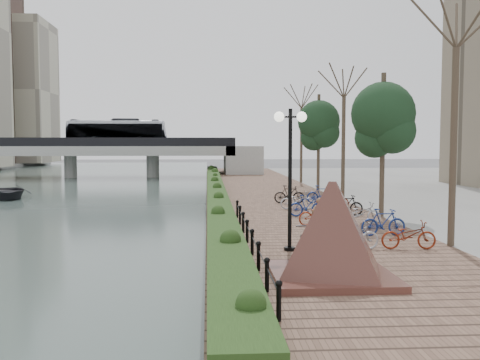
{
  "coord_description": "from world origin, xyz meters",
  "views": [
    {
      "loc": [
        0.07,
        -14.81,
        3.86
      ],
      "look_at": [
        1.69,
        11.8,
        2.0
      ],
      "focal_mm": 40.0,
      "sensor_mm": 36.0,
      "label": 1
    }
  ],
  "objects": [
    {
      "name": "promenade",
      "position": [
        4.0,
        17.5,
        0.25
      ],
      "size": [
        8.0,
        75.0,
        0.5
      ],
      "primitive_type": "cube",
      "color": "brown",
      "rests_on": "ground"
    },
    {
      "name": "river_water",
      "position": [
        -15.0,
        25.0,
        0.01
      ],
      "size": [
        30.0,
        130.0,
        0.02
      ],
      "primitive_type": "cube",
      "color": "#405049",
      "rests_on": "ground"
    },
    {
      "name": "boat",
      "position": [
        -13.7,
        22.72,
        0.49
      ],
      "size": [
        4.71,
        5.46,
        0.95
      ],
      "primitive_type": "imported",
      "rotation": [
        0.0,
        0.0,
        0.37
      ],
      "color": "black",
      "rests_on": "river_water"
    },
    {
      "name": "bicycle_parking",
      "position": [
        5.5,
        7.85,
        0.97
      ],
      "size": [
        2.4,
        14.69,
        1.0
      ],
      "color": "#AFAFB4",
      "rests_on": "promenade"
    },
    {
      "name": "pedestrian",
      "position": [
        3.86,
        2.94,
        1.26
      ],
      "size": [
        0.62,
        0.47,
        1.52
      ],
      "primitive_type": "imported",
      "rotation": [
        0.0,
        0.0,
        2.94
      ],
      "color": "brown",
      "rests_on": "promenade"
    },
    {
      "name": "hedge",
      "position": [
        0.6,
        20.0,
        0.8
      ],
      "size": [
        1.1,
        56.0,
        0.6
      ],
      "primitive_type": "cube",
      "color": "#1D3513",
      "rests_on": "promenade"
    },
    {
      "name": "chain_fence",
      "position": [
        1.4,
        2.0,
        0.85
      ],
      "size": [
        0.1,
        14.1,
        0.7
      ],
      "color": "black",
      "rests_on": "promenade"
    },
    {
      "name": "bridge",
      "position": [
        -13.94,
        45.0,
        3.37
      ],
      "size": [
        36.0,
        10.77,
        6.5
      ],
      "color": "#9E9E99",
      "rests_on": "ground"
    },
    {
      "name": "street_trees",
      "position": [
        8.0,
        12.68,
        3.69
      ],
      "size": [
        3.2,
        37.12,
        6.8
      ],
      "color": "#3D3124",
      "rests_on": "promenade"
    },
    {
      "name": "ground",
      "position": [
        0.0,
        0.0,
        0.0
      ],
      "size": [
        220.0,
        220.0,
        0.0
      ],
      "primitive_type": "plane",
      "color": "#59595B",
      "rests_on": "ground"
    },
    {
      "name": "motorcycle",
      "position": [
        2.95,
        -0.01,
        0.98
      ],
      "size": [
        0.59,
        1.57,
        0.96
      ],
      "primitive_type": null,
      "rotation": [
        0.0,
        0.0,
        0.07
      ],
      "color": "black",
      "rests_on": "promenade"
    },
    {
      "name": "granite_monument",
      "position": [
        3.12,
        -1.96,
        1.72
      ],
      "size": [
        4.47,
        4.47,
        2.42
      ],
      "color": "#451D1D",
      "rests_on": "promenade"
    },
    {
      "name": "lamppost",
      "position": [
        2.63,
        1.59,
        3.72
      ],
      "size": [
        1.02,
        0.32,
        4.41
      ],
      "color": "black",
      "rests_on": "promenade"
    }
  ]
}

